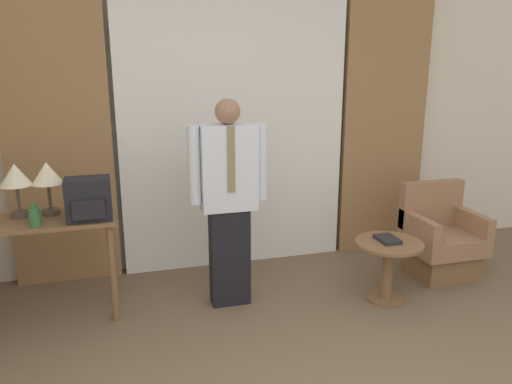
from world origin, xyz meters
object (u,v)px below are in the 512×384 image
(bottle_by_lamp, at_px, (35,217))
(person, at_px, (229,197))
(armchair, at_px, (441,241))
(table_lamp_right, at_px, (47,176))
(desk, at_px, (36,238))
(book, at_px, (388,239))
(table_lamp_left, at_px, (16,178))
(backpack, at_px, (89,199))
(side_table, at_px, (388,261))

(bottle_by_lamp, relative_size, person, 0.10)
(armchair, bearing_deg, table_lamp_right, 176.48)
(desk, height_order, book, desk)
(table_lamp_left, height_order, backpack, table_lamp_left)
(side_table, bearing_deg, desk, 170.82)
(bottle_by_lamp, bearing_deg, desk, 101.26)
(bottle_by_lamp, height_order, book, bottle_by_lamp)
(armchair, distance_m, side_table, 0.79)
(side_table, xyz_separation_m, book, (-0.00, 0.02, 0.17))
(book, bearing_deg, person, 166.84)
(table_lamp_right, relative_size, bottle_by_lamp, 2.36)
(desk, bearing_deg, backpack, -15.39)
(table_lamp_left, height_order, side_table, table_lamp_left)
(table_lamp_right, height_order, book, table_lamp_right)
(table_lamp_right, bearing_deg, bottle_by_lamp, -105.89)
(armchair, bearing_deg, table_lamp_left, 176.70)
(table_lamp_right, height_order, bottle_by_lamp, table_lamp_right)
(table_lamp_left, xyz_separation_m, backpack, (0.49, -0.21, -0.14))
(desk, distance_m, table_lamp_right, 0.46)
(table_lamp_right, relative_size, backpack, 1.27)
(table_lamp_right, xyz_separation_m, side_table, (2.52, -0.52, -0.73))
(person, relative_size, book, 7.62)
(table_lamp_right, distance_m, person, 1.33)
(desk, relative_size, armchair, 1.39)
(person, xyz_separation_m, book, (1.22, -0.28, -0.37))
(table_lamp_right, xyz_separation_m, armchair, (3.24, -0.20, -0.76))
(backpack, bearing_deg, bottle_by_lamp, -171.57)
(table_lamp_left, relative_size, side_table, 0.74)
(backpack, height_order, armchair, backpack)
(backpack, distance_m, book, 2.29)
(table_lamp_left, distance_m, side_table, 2.87)
(side_table, distance_m, book, 0.17)
(table_lamp_left, relative_size, person, 0.24)
(table_lamp_right, relative_size, armchair, 0.48)
(bottle_by_lamp, relative_size, side_table, 0.31)
(armchair, xyz_separation_m, side_table, (-0.72, -0.32, 0.03))
(side_table, bearing_deg, table_lamp_left, 169.14)
(table_lamp_right, distance_m, book, 2.62)
(table_lamp_right, relative_size, book, 1.86)
(backpack, xyz_separation_m, person, (1.01, -0.01, -0.05))
(bottle_by_lamp, distance_m, backpack, 0.37)
(table_lamp_left, bearing_deg, backpack, -22.73)
(table_lamp_left, bearing_deg, table_lamp_right, 0.00)
(table_lamp_left, xyz_separation_m, side_table, (2.73, -0.52, -0.73))
(backpack, bearing_deg, side_table, -8.08)
(book, bearing_deg, bottle_by_lamp, 174.63)
(backpack, relative_size, side_table, 0.58)
(desk, bearing_deg, table_lamp_left, 136.57)
(desk, height_order, person, person)
(bottle_by_lamp, bearing_deg, table_lamp_right, 74.11)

